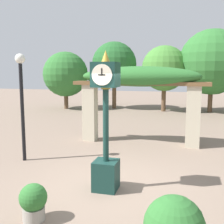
# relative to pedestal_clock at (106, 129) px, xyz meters

# --- Properties ---
(ground_plane) EXTENTS (60.00, 60.00, 0.00)m
(ground_plane) POSITION_rel_pedestal_clock_xyz_m (0.02, 0.16, -1.35)
(ground_plane) COLOR #7F6B5B
(pedestal_clock) EXTENTS (0.51, 0.56, 2.97)m
(pedestal_clock) POSITION_rel_pedestal_clock_xyz_m (0.00, 0.00, 0.00)
(pedestal_clock) COLOR #14332D
(pedestal_clock) RESTS_ON ground
(pergola) EXTENTS (4.71, 1.06, 2.72)m
(pergola) POSITION_rel_pedestal_clock_xyz_m (0.02, 4.09, 0.73)
(pergola) COLOR #BCB299
(pergola) RESTS_ON ground
(potted_plant_near_left) EXTENTS (0.48, 0.48, 0.65)m
(potted_plant_near_left) POSITION_rel_pedestal_clock_xyz_m (-0.84, -1.55, -1.00)
(potted_plant_near_left) COLOR gray
(potted_plant_near_left) RESTS_ON ground
(lamp_post) EXTENTS (0.27, 0.27, 3.03)m
(lamp_post) POSITION_rel_pedestal_clock_xyz_m (-2.84, 1.33, 0.68)
(lamp_post) COLOR black
(lamp_post) RESTS_ON ground
(tree_line) EXTENTS (16.12, 4.30, 5.20)m
(tree_line) POSITION_rel_pedestal_clock_xyz_m (1.59, 12.71, 1.63)
(tree_line) COLOR brown
(tree_line) RESTS_ON ground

